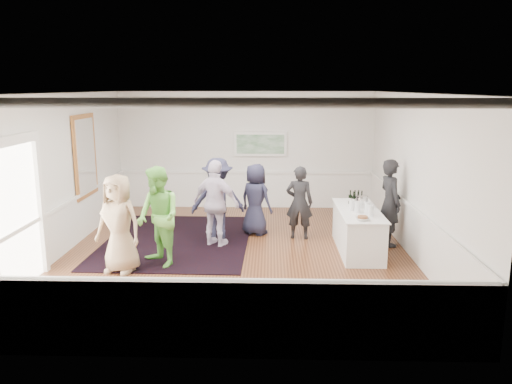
{
  "coord_description": "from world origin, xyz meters",
  "views": [
    {
      "loc": [
        0.67,
        -9.62,
        3.3
      ],
      "look_at": [
        0.39,
        0.2,
        1.23
      ],
      "focal_mm": 35.0,
      "sensor_mm": 36.0,
      "label": 1
    }
  ],
  "objects_px": {
    "bartender": "(390,203)",
    "guest_lilac": "(216,204)",
    "guest_navy": "(256,199)",
    "guest_green": "(158,217)",
    "guest_dark_a": "(218,199)",
    "serving_table": "(358,230)",
    "guest_tan": "(119,224)",
    "ice_bucket": "(362,202)",
    "guest_dark_b": "(299,203)",
    "nut_bowl": "(363,218)"
  },
  "relations": [
    {
      "from": "guest_dark_a",
      "to": "guest_navy",
      "type": "height_order",
      "value": "guest_dark_a"
    },
    {
      "from": "serving_table",
      "to": "guest_tan",
      "type": "xyz_separation_m",
      "value": [
        -4.51,
        -1.31,
        0.46
      ]
    },
    {
      "from": "guest_lilac",
      "to": "guest_dark_a",
      "type": "relative_size",
      "value": 1.02
    },
    {
      "from": "guest_dark_b",
      "to": "guest_lilac",
      "type": "bearing_deg",
      "value": 25.59
    },
    {
      "from": "guest_lilac",
      "to": "ice_bucket",
      "type": "xyz_separation_m",
      "value": [
        3.02,
        -0.04,
        0.07
      ]
    },
    {
      "from": "guest_green",
      "to": "ice_bucket",
      "type": "distance_m",
      "value": 4.14
    },
    {
      "from": "serving_table",
      "to": "guest_lilac",
      "type": "relative_size",
      "value": 1.17
    },
    {
      "from": "guest_tan",
      "to": "guest_green",
      "type": "distance_m",
      "value": 0.73
    },
    {
      "from": "serving_table",
      "to": "nut_bowl",
      "type": "distance_m",
      "value": 0.94
    },
    {
      "from": "guest_green",
      "to": "guest_tan",
      "type": "bearing_deg",
      "value": -102.74
    },
    {
      "from": "bartender",
      "to": "nut_bowl",
      "type": "relative_size",
      "value": 7.16
    },
    {
      "from": "bartender",
      "to": "guest_green",
      "type": "distance_m",
      "value": 4.81
    },
    {
      "from": "guest_navy",
      "to": "nut_bowl",
      "type": "xyz_separation_m",
      "value": [
        2.06,
        -1.95,
        0.09
      ]
    },
    {
      "from": "nut_bowl",
      "to": "guest_navy",
      "type": "bearing_deg",
      "value": 136.51
    },
    {
      "from": "bartender",
      "to": "guest_tan",
      "type": "xyz_separation_m",
      "value": [
        -5.24,
        -1.74,
        -0.02
      ]
    },
    {
      "from": "guest_lilac",
      "to": "guest_tan",
      "type": "bearing_deg",
      "value": 69.75
    },
    {
      "from": "serving_table",
      "to": "bartender",
      "type": "relative_size",
      "value": 1.16
    },
    {
      "from": "guest_tan",
      "to": "ice_bucket",
      "type": "distance_m",
      "value": 4.85
    },
    {
      "from": "bartender",
      "to": "guest_dark_a",
      "type": "bearing_deg",
      "value": 70.23
    },
    {
      "from": "serving_table",
      "to": "guest_tan",
      "type": "height_order",
      "value": "guest_tan"
    },
    {
      "from": "guest_lilac",
      "to": "nut_bowl",
      "type": "xyz_separation_m",
      "value": [
        2.86,
        -1.07,
        -0.01
      ]
    },
    {
      "from": "guest_tan",
      "to": "ice_bucket",
      "type": "xyz_separation_m",
      "value": [
        4.61,
        1.53,
        0.08
      ]
    },
    {
      "from": "bartender",
      "to": "guest_tan",
      "type": "distance_m",
      "value": 5.52
    },
    {
      "from": "guest_dark_b",
      "to": "ice_bucket",
      "type": "height_order",
      "value": "guest_dark_b"
    },
    {
      "from": "bartender",
      "to": "guest_dark_b",
      "type": "relative_size",
      "value": 1.13
    },
    {
      "from": "guest_dark_a",
      "to": "guest_navy",
      "type": "xyz_separation_m",
      "value": [
        0.82,
        0.34,
        -0.09
      ]
    },
    {
      "from": "bartender",
      "to": "guest_lilac",
      "type": "relative_size",
      "value": 1.01
    },
    {
      "from": "guest_green",
      "to": "nut_bowl",
      "type": "distance_m",
      "value": 3.81
    },
    {
      "from": "serving_table",
      "to": "guest_dark_b",
      "type": "relative_size",
      "value": 1.32
    },
    {
      "from": "bartender",
      "to": "nut_bowl",
      "type": "bearing_deg",
      "value": 133.3
    },
    {
      "from": "guest_lilac",
      "to": "guest_navy",
      "type": "relative_size",
      "value": 1.13
    },
    {
      "from": "nut_bowl",
      "to": "guest_lilac",
      "type": "bearing_deg",
      "value": 159.53
    },
    {
      "from": "serving_table",
      "to": "guest_tan",
      "type": "relative_size",
      "value": 1.19
    },
    {
      "from": "guest_tan",
      "to": "guest_dark_a",
      "type": "distance_m",
      "value": 2.62
    },
    {
      "from": "guest_green",
      "to": "guest_dark_b",
      "type": "xyz_separation_m",
      "value": [
        2.72,
        1.8,
        -0.13
      ]
    },
    {
      "from": "ice_bucket",
      "to": "guest_green",
      "type": "bearing_deg",
      "value": -163.46
    },
    {
      "from": "ice_bucket",
      "to": "guest_navy",
      "type": "bearing_deg",
      "value": 157.39
    },
    {
      "from": "bartender",
      "to": "guest_tan",
      "type": "height_order",
      "value": "bartender"
    },
    {
      "from": "guest_green",
      "to": "ice_bucket",
      "type": "height_order",
      "value": "guest_green"
    },
    {
      "from": "guest_dark_a",
      "to": "guest_green",
      "type": "bearing_deg",
      "value": 52.87
    },
    {
      "from": "serving_table",
      "to": "guest_dark_a",
      "type": "bearing_deg",
      "value": 164.81
    },
    {
      "from": "guest_green",
      "to": "bartender",
      "type": "bearing_deg",
      "value": 65.5
    },
    {
      "from": "guest_lilac",
      "to": "guest_dark_b",
      "type": "xyz_separation_m",
      "value": [
        1.77,
        0.58,
        -0.1
      ]
    },
    {
      "from": "guest_navy",
      "to": "guest_green",
      "type": "bearing_deg",
      "value": 84.58
    },
    {
      "from": "guest_green",
      "to": "guest_navy",
      "type": "bearing_deg",
      "value": 98.97
    },
    {
      "from": "guest_dark_b",
      "to": "bartender",
      "type": "bearing_deg",
      "value": 175.15
    },
    {
      "from": "guest_tan",
      "to": "ice_bucket",
      "type": "relative_size",
      "value": 6.94
    },
    {
      "from": "guest_green",
      "to": "ice_bucket",
      "type": "relative_size",
      "value": 7.24
    },
    {
      "from": "guest_dark_a",
      "to": "guest_dark_b",
      "type": "height_order",
      "value": "guest_dark_a"
    },
    {
      "from": "guest_navy",
      "to": "ice_bucket",
      "type": "relative_size",
      "value": 6.25
    }
  ]
}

